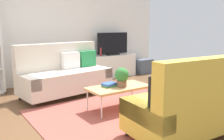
# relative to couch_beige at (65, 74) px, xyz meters

# --- Properties ---
(ground_plane) EXTENTS (7.68, 7.68, 0.00)m
(ground_plane) POSITION_rel_couch_beige_xyz_m (0.38, -1.49, -0.45)
(ground_plane) COLOR brown
(wall_far) EXTENTS (6.40, 0.12, 2.90)m
(wall_far) POSITION_rel_couch_beige_xyz_m (0.38, 1.31, 1.00)
(wall_far) COLOR white
(wall_far) RESTS_ON ground_plane
(area_rug) EXTENTS (2.90, 2.20, 0.01)m
(area_rug) POSITION_rel_couch_beige_xyz_m (0.34, -1.62, -0.44)
(area_rug) COLOR #9E4C42
(area_rug) RESTS_ON ground_plane
(couch_beige) EXTENTS (1.99, 1.08, 1.10)m
(couch_beige) POSITION_rel_couch_beige_xyz_m (0.00, 0.00, 0.00)
(couch_beige) COLOR beige
(couch_beige) RESTS_ON ground_plane
(couch_green) EXTENTS (1.95, 0.97, 1.10)m
(couch_green) POSITION_rel_couch_beige_xyz_m (0.67, -2.84, -0.01)
(couch_green) COLOR gold
(couch_green) RESTS_ON ground_plane
(coffee_table) EXTENTS (1.10, 0.56, 0.42)m
(coffee_table) POSITION_rel_couch_beige_xyz_m (0.39, -1.42, -0.05)
(coffee_table) COLOR tan
(coffee_table) RESTS_ON ground_plane
(tv_console) EXTENTS (1.40, 0.44, 0.64)m
(tv_console) POSITION_rel_couch_beige_xyz_m (1.91, 0.97, -0.13)
(tv_console) COLOR silver
(tv_console) RESTS_ON ground_plane
(tv) EXTENTS (1.00, 0.20, 0.64)m
(tv) POSITION_rel_couch_beige_xyz_m (1.91, 0.95, 0.51)
(tv) COLOR black
(tv) RESTS_ON tv_console
(storage_trunk) EXTENTS (0.52, 0.40, 0.44)m
(storage_trunk) POSITION_rel_couch_beige_xyz_m (3.01, 0.87, -0.23)
(storage_trunk) COLOR #4C5666
(storage_trunk) RESTS_ON ground_plane
(potted_plant) EXTENTS (0.25, 0.25, 0.34)m
(potted_plant) POSITION_rel_couch_beige_xyz_m (0.42, -1.47, 0.16)
(potted_plant) COLOR brown
(potted_plant) RESTS_ON coffee_table
(table_book_0) EXTENTS (0.25, 0.20, 0.03)m
(table_book_0) POSITION_rel_couch_beige_xyz_m (0.25, -1.34, -0.01)
(table_book_0) COLOR #3F8C4C
(table_book_0) RESTS_ON coffee_table
(table_book_1) EXTENTS (0.27, 0.22, 0.04)m
(table_book_1) POSITION_rel_couch_beige_xyz_m (0.25, -1.34, 0.02)
(table_book_1) COLOR #3359B2
(table_book_1) RESTS_ON table_book_0
(vase_0) EXTENTS (0.10, 0.10, 0.18)m
(vase_0) POSITION_rel_couch_beige_xyz_m (1.33, 1.02, 0.28)
(vase_0) COLOR #33B29E
(vase_0) RESTS_ON tv_console
(bottle_0) EXTENTS (0.04, 0.04, 0.23)m
(bottle_0) POSITION_rel_couch_beige_xyz_m (1.49, 0.93, 0.31)
(bottle_0) COLOR red
(bottle_0) RESTS_ON tv_console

